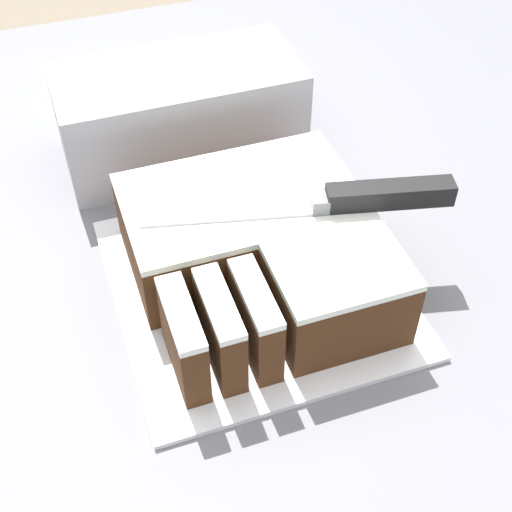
{
  "coord_description": "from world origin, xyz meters",
  "views": [
    {
      "loc": [
        -0.09,
        -0.53,
        1.46
      ],
      "look_at": [
        0.07,
        -0.08,
        0.97
      ],
      "focal_mm": 50.0,
      "sensor_mm": 36.0,
      "label": 1
    }
  ],
  "objects_px": {
    "knife": "(362,198)",
    "cake_board": "(256,286)",
    "cake": "(259,251)",
    "storage_box": "(180,113)"
  },
  "relations": [
    {
      "from": "cake",
      "to": "storage_box",
      "type": "distance_m",
      "value": 0.24
    },
    {
      "from": "knife",
      "to": "storage_box",
      "type": "distance_m",
      "value": 0.27
    },
    {
      "from": "cake_board",
      "to": "storage_box",
      "type": "bearing_deg",
      "value": 92.52
    },
    {
      "from": "knife",
      "to": "cake_board",
      "type": "bearing_deg",
      "value": 9.7
    },
    {
      "from": "storage_box",
      "to": "cake_board",
      "type": "bearing_deg",
      "value": -87.48
    },
    {
      "from": "cake_board",
      "to": "cake",
      "type": "relative_size",
      "value": 1.21
    },
    {
      "from": "cake",
      "to": "cake_board",
      "type": "bearing_deg",
      "value": -132.72
    },
    {
      "from": "cake_board",
      "to": "cake",
      "type": "height_order",
      "value": "cake"
    },
    {
      "from": "knife",
      "to": "storage_box",
      "type": "bearing_deg",
      "value": -52.05
    },
    {
      "from": "cake_board",
      "to": "storage_box",
      "type": "relative_size",
      "value": 1.04
    }
  ]
}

